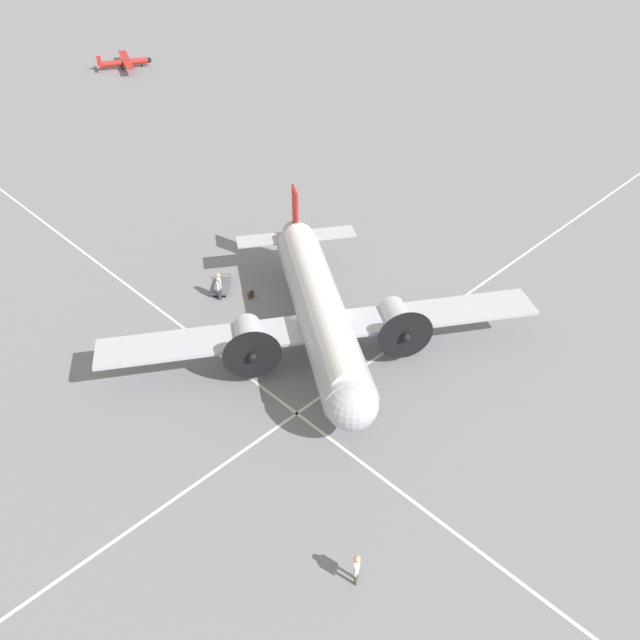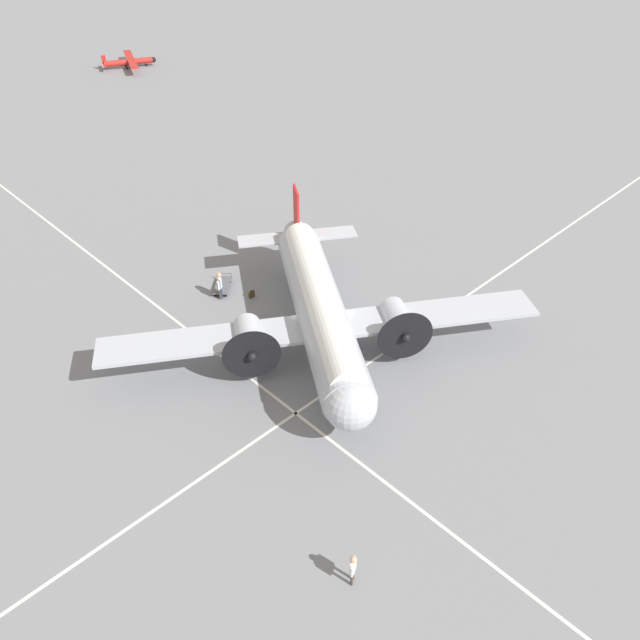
% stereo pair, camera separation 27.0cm
% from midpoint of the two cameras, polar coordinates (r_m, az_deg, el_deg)
% --- Properties ---
extents(ground_plane, '(300.00, 300.00, 0.00)m').
position_cam_midpoint_polar(ground_plane, '(36.19, 0.21, -2.19)').
color(ground_plane, slate).
extents(apron_line_eastwest, '(120.00, 0.16, 0.01)m').
position_cam_midpoint_polar(apron_line_eastwest, '(34.57, 3.85, -4.55)').
color(apron_line_eastwest, silver).
rests_on(apron_line_eastwest, ground_plane).
extents(apron_line_northsouth, '(0.16, 120.00, 0.01)m').
position_cam_midpoint_polar(apron_line_northsouth, '(33.86, -5.59, -5.75)').
color(apron_line_northsouth, silver).
rests_on(apron_line_northsouth, ground_plane).
extents(airliner_main, '(21.54, 17.87, 5.98)m').
position_cam_midpoint_polar(airliner_main, '(34.25, 0.37, 0.67)').
color(airliner_main, '#ADB2BC').
rests_on(airliner_main, ground_plane).
extents(crew_foreground, '(0.51, 0.36, 1.68)m').
position_cam_midpoint_polar(crew_foreground, '(25.72, 3.36, -21.63)').
color(crew_foreground, '#473D2D').
rests_on(crew_foreground, ground_plane).
extents(passenger_boarding, '(0.37, 0.59, 1.87)m').
position_cam_midpoint_polar(passenger_boarding, '(39.72, -8.96, 3.40)').
color(passenger_boarding, navy).
rests_on(passenger_boarding, ground_plane).
extents(ramp_agent, '(0.44, 0.41, 1.65)m').
position_cam_midpoint_polar(ramp_agent, '(39.74, -9.00, 3.18)').
color(ramp_agent, '#473D2D').
rests_on(ramp_agent, ground_plane).
extents(suitcase_near_door, '(0.42, 0.14, 0.50)m').
position_cam_midpoint_polar(suitcase_near_door, '(40.01, -6.09, 2.36)').
color(suitcase_near_door, '#47331E').
rests_on(suitcase_near_door, ground_plane).
extents(baggage_cart, '(2.17, 2.10, 0.56)m').
position_cam_midpoint_polar(baggage_cart, '(41.00, -8.71, 3.15)').
color(baggage_cart, '#56565B').
rests_on(baggage_cart, ground_plane).
extents(light_aircraft_distant, '(6.78, 8.73, 1.80)m').
position_cam_midpoint_polar(light_aircraft_distant, '(90.41, -16.89, 21.68)').
color(light_aircraft_distant, '#B2231E').
rests_on(light_aircraft_distant, ground_plane).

